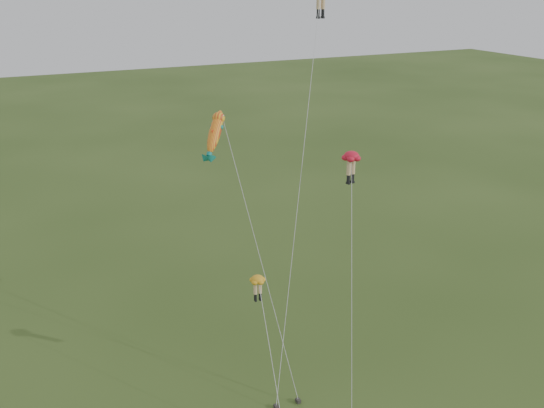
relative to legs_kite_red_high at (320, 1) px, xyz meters
name	(u,v)px	position (x,y,z in m)	size (l,w,h in m)	color
ground	(310,396)	(-7.10, -12.58, -23.48)	(300.00, 300.00, 0.00)	#304719
legs_kite_red_high	(320,1)	(0.00, 0.00, 0.00)	(10.65, 13.94, 24.52)	red
legs_kite_red_mid	(351,164)	(-2.34, -8.77, -9.65)	(4.80, 8.37, 14.62)	red
legs_kite_yellow	(259,287)	(-9.66, -10.37, -16.14)	(1.82, 7.23, 8.02)	gold
fish_kite	(216,133)	(-9.36, -2.71, -8.26)	(2.68, 11.66, 16.84)	yellow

